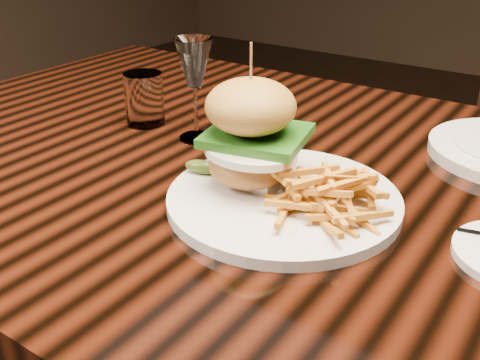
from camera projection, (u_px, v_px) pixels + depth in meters
The scene contains 5 objects.
dining_table at pixel (320, 225), 0.83m from camera, with size 1.60×0.90×0.75m.
burger_plate at pixel (277, 167), 0.71m from camera, with size 0.30×0.30×0.20m.
ramekin at pixel (259, 182), 0.75m from camera, with size 0.07×0.07×0.03m, color silver.
wine_glass at pixel (194, 67), 0.87m from camera, with size 0.06×0.06×0.16m.
water_tumbler at pixel (144, 99), 0.97m from camera, with size 0.07×0.07×0.09m, color white.
Camera 1 is at (0.31, -0.65, 1.10)m, focal length 42.00 mm.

